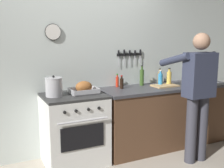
# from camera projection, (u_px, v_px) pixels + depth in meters

# --- Properties ---
(wall_back) EXTENTS (6.00, 0.13, 2.60)m
(wall_back) POSITION_uv_depth(u_px,v_px,m) (80.00, 60.00, 3.77)
(wall_back) COLOR silver
(wall_back) RESTS_ON ground
(counter_block) EXTENTS (2.03, 0.65, 0.90)m
(counter_block) POSITION_uv_depth(u_px,v_px,m) (166.00, 115.00, 4.12)
(counter_block) COLOR brown
(counter_block) RESTS_ON ground
(stove) EXTENTS (0.76, 0.67, 0.90)m
(stove) POSITION_uv_depth(u_px,v_px,m) (74.00, 129.00, 3.50)
(stove) COLOR white
(stove) RESTS_ON ground
(person_cook) EXTENTS (0.51, 0.63, 1.66)m
(person_cook) POSITION_uv_depth(u_px,v_px,m) (198.00, 89.00, 3.49)
(person_cook) COLOR #383842
(person_cook) RESTS_ON ground
(roasting_pan) EXTENTS (0.35, 0.26, 0.16)m
(roasting_pan) POSITION_uv_depth(u_px,v_px,m) (84.00, 88.00, 3.49)
(roasting_pan) COLOR #B7B7BC
(roasting_pan) RESTS_ON stove
(stock_pot) EXTENTS (0.21, 0.21, 0.26)m
(stock_pot) POSITION_uv_depth(u_px,v_px,m) (54.00, 87.00, 3.32)
(stock_pot) COLOR #B7B7BC
(stock_pot) RESTS_ON stove
(cutting_board) EXTENTS (0.36, 0.24, 0.02)m
(cutting_board) POSITION_uv_depth(u_px,v_px,m) (165.00, 86.00, 3.98)
(cutting_board) COLOR tan
(cutting_board) RESTS_ON counter_block
(bottle_vinegar) EXTENTS (0.06, 0.06, 0.23)m
(bottle_vinegar) POSITION_uv_depth(u_px,v_px,m) (160.00, 77.00, 4.23)
(bottle_vinegar) COLOR #997F4C
(bottle_vinegar) RESTS_ON counter_block
(bottle_cooking_oil) EXTENTS (0.07, 0.07, 0.25)m
(bottle_cooking_oil) POSITION_uv_depth(u_px,v_px,m) (169.00, 78.00, 4.07)
(bottle_cooking_oil) COLOR gold
(bottle_cooking_oil) RESTS_ON counter_block
(bottle_dish_soap) EXTENTS (0.07, 0.07, 0.23)m
(bottle_dish_soap) POSITION_uv_depth(u_px,v_px,m) (160.00, 79.00, 4.03)
(bottle_dish_soap) COLOR #338CCC
(bottle_dish_soap) RESTS_ON counter_block
(bottle_olive_oil) EXTENTS (0.06, 0.06, 0.30)m
(bottle_olive_oil) POSITION_uv_depth(u_px,v_px,m) (142.00, 77.00, 4.04)
(bottle_olive_oil) COLOR #385623
(bottle_olive_oil) RESTS_ON counter_block
(bottle_hot_sauce) EXTENTS (0.04, 0.04, 0.19)m
(bottle_hot_sauce) POSITION_uv_depth(u_px,v_px,m) (117.00, 81.00, 3.93)
(bottle_hot_sauce) COLOR red
(bottle_hot_sauce) RESTS_ON counter_block
(bottle_soy_sauce) EXTENTS (0.05, 0.05, 0.19)m
(bottle_soy_sauce) POSITION_uv_depth(u_px,v_px,m) (122.00, 83.00, 3.80)
(bottle_soy_sauce) COLOR black
(bottle_soy_sauce) RESTS_ON counter_block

